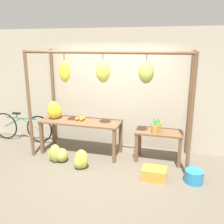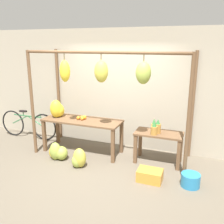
{
  "view_description": "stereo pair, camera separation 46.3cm",
  "coord_description": "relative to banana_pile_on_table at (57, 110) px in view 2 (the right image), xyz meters",
  "views": [
    {
      "loc": [
        1.46,
        -4.2,
        2.44
      ],
      "look_at": [
        0.06,
        0.76,
        1.03
      ],
      "focal_mm": 40.0,
      "sensor_mm": 36.0,
      "label": 1
    },
    {
      "loc": [
        1.9,
        -4.06,
        2.44
      ],
      "look_at": [
        0.06,
        0.76,
        1.03
      ],
      "focal_mm": 40.0,
      "sensor_mm": 36.0,
      "label": 2
    }
  ],
  "objects": [
    {
      "name": "banana_pile_ground_left",
      "position": [
        0.3,
        -0.56,
        -0.79
      ],
      "size": [
        0.52,
        0.4,
        0.39
      ],
      "color": "#9EB247",
      "rests_on": "ground_plane"
    },
    {
      "name": "pineapple_cluster",
      "position": [
        2.32,
        0.02,
        -0.16
      ],
      "size": [
        0.2,
        0.28,
        0.31
      ],
      "color": "#B27F38",
      "rests_on": "display_table_side"
    },
    {
      "name": "banana_pile_ground_right",
      "position": [
        0.91,
        -0.7,
        -0.78
      ],
      "size": [
        0.38,
        0.37,
        0.4
      ],
      "color": "gold",
      "rests_on": "ground_plane"
    },
    {
      "name": "banana_pile_on_table",
      "position": [
        0.0,
        0.0,
        0.0
      ],
      "size": [
        0.36,
        0.39,
        0.41
      ],
      "color": "yellow",
      "rests_on": "display_table_main"
    },
    {
      "name": "ground_plane",
      "position": [
        1.3,
        -0.76,
        -0.95
      ],
      "size": [
        20.0,
        20.0,
        0.0
      ],
      "primitive_type": "plane",
      "color": "#665B4C"
    },
    {
      "name": "display_table_main",
      "position": [
        0.64,
        0.0,
        -0.28
      ],
      "size": [
        1.81,
        0.66,
        0.78
      ],
      "color": "brown",
      "rests_on": "ground_plane"
    },
    {
      "name": "stall_awning",
      "position": [
        1.37,
        -0.25,
        0.75
      ],
      "size": [
        3.41,
        1.22,
        2.32
      ],
      "color": "brown",
      "rests_on": "ground_plane"
    },
    {
      "name": "blue_bucket",
      "position": [
        3.1,
        -0.65,
        -0.84
      ],
      "size": [
        0.33,
        0.33,
        0.23
      ],
      "color": "teal",
      "rests_on": "ground_plane"
    },
    {
      "name": "display_table_side",
      "position": [
        2.38,
        0.08,
        -0.43
      ],
      "size": [
        0.98,
        0.5,
        0.67
      ],
      "color": "brown",
      "rests_on": "ground_plane"
    },
    {
      "name": "shop_wall_back",
      "position": [
        1.3,
        0.72,
        0.45
      ],
      "size": [
        8.0,
        0.08,
        2.8
      ],
      "color": "#B2A893",
      "rests_on": "ground_plane"
    },
    {
      "name": "parked_bicycle",
      "position": [
        -1.14,
        0.29,
        -0.58
      ],
      "size": [
        1.72,
        0.08,
        0.75
      ],
      "color": "black",
      "rests_on": "ground_plane"
    },
    {
      "name": "fruit_crate_white",
      "position": [
        2.39,
        -0.72,
        -0.85
      ],
      "size": [
        0.45,
        0.32,
        0.21
      ],
      "color": "orange",
      "rests_on": "ground_plane"
    },
    {
      "name": "orange_pile",
      "position": [
        0.63,
        0.02,
        -0.13
      ],
      "size": [
        0.21,
        0.16,
        0.09
      ],
      "color": "orange",
      "rests_on": "display_table_main"
    }
  ]
}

